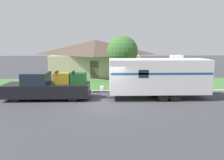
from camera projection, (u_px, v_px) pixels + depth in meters
ground_plane at (107, 105)px, 14.69m from camera, size 120.00×120.00×0.00m
curb_strip at (107, 91)px, 18.38m from camera, size 80.00×0.30×0.14m
lawn_strip at (106, 84)px, 21.98m from camera, size 80.00×7.00×0.03m
house_across_street at (96, 56)px, 29.08m from camera, size 11.55×8.61×4.54m
pickup_truck at (48, 87)px, 16.03m from camera, size 6.24×2.06×2.08m
travel_trailer at (158, 76)px, 16.15m from camera, size 8.49×2.29×3.21m
mailbox at (60, 79)px, 18.90m from camera, size 0.48×0.20×1.35m
tree_in_yard at (122, 51)px, 21.64m from camera, size 3.08×3.08×4.84m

